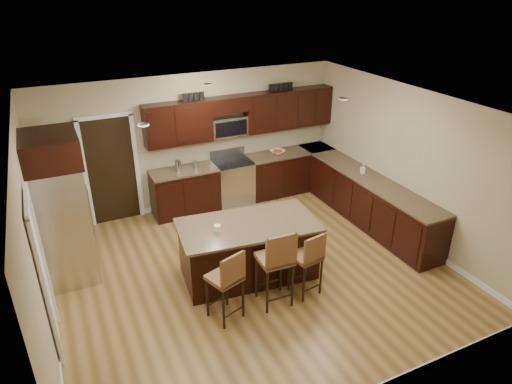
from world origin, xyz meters
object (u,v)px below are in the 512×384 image
stool_mid (277,260)px  island (248,251)px  stool_left (227,278)px  stool_right (309,257)px  refrigerator (62,208)px  range (233,181)px

stool_mid → island: bearing=96.4°
island → stool_mid: stool_mid is taller
stool_left → stool_right: 1.28m
stool_mid → refrigerator: (-2.58, 2.06, 0.43)m
stool_mid → stool_right: (0.53, 0.01, -0.11)m
range → stool_left: range is taller
island → stool_left: bearing=-122.8°
stool_left → range: bearing=47.9°
range → stool_right: size_ratio=1.05×
island → stool_left: size_ratio=2.04×
stool_left → stool_right: (1.28, 0.00, -0.03)m
stool_left → stool_mid: (0.74, -0.01, 0.09)m
stool_left → refrigerator: 2.80m
refrigerator → stool_mid: bearing=-38.6°
island → stool_right: size_ratio=2.12×
range → refrigerator: bearing=-159.2°
range → stool_right: (-0.19, -3.30, 0.18)m
range → stool_left: size_ratio=1.01×
range → refrigerator: refrigerator is taller
island → refrigerator: (-2.53, 1.21, 0.77)m
island → refrigerator: bearing=161.0°
stool_mid → refrigerator: 3.33m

